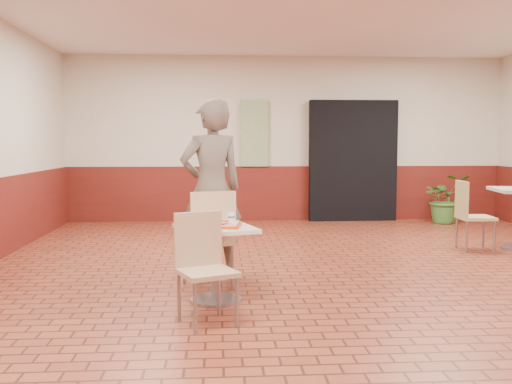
{
  "coord_description": "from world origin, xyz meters",
  "views": [
    {
      "loc": [
        -1.28,
        -5.42,
        1.44
      ],
      "look_at": [
        -0.9,
        0.16,
        0.95
      ],
      "focal_mm": 40.0,
      "sensor_mm": 36.0,
      "label": 1
    }
  ],
  "objects": [
    {
      "name": "room_shell",
      "position": [
        0.0,
        0.0,
        1.5
      ],
      "size": [
        8.01,
        10.01,
        3.01
      ],
      "color": "maroon",
      "rests_on": "ground"
    },
    {
      "name": "serving_tray",
      "position": [
        -1.3,
        -0.34,
        0.7
      ],
      "size": [
        0.45,
        0.35,
        0.03
      ],
      "rotation": [
        0.0,
        0.0,
        -0.13
      ],
      "color": "#B4390D",
      "rests_on": "main_table"
    },
    {
      "name": "main_table",
      "position": [
        -1.3,
        -0.34,
        0.46
      ],
      "size": [
        0.65,
        0.65,
        0.68
      ],
      "rotation": [
        0.0,
        0.0,
        0.29
      ],
      "color": "beige",
      "rests_on": "ground"
    },
    {
      "name": "chair_second_left",
      "position": [
        2.07,
        1.89,
        0.52
      ],
      "size": [
        0.46,
        0.46,
        0.93
      ],
      "rotation": [
        0.0,
        0.0,
        1.5
      ],
      "color": "tan",
      "rests_on": "ground"
    },
    {
      "name": "chair_main_front",
      "position": [
        -1.4,
        -0.93,
        0.49
      ],
      "size": [
        0.53,
        0.53,
        0.88
      ],
      "rotation": [
        0.0,
        0.0,
        0.41
      ],
      "color": "tan",
      "rests_on": "ground"
    },
    {
      "name": "potted_plant",
      "position": [
        2.78,
        4.4,
        0.44
      ],
      "size": [
        0.85,
        0.75,
        0.87
      ],
      "primitive_type": "imported",
      "rotation": [
        0.0,
        0.0,
        -0.1
      ],
      "color": "#3C702D",
      "rests_on": "ground"
    },
    {
      "name": "wainscot_band",
      "position": [
        0.0,
        0.0,
        0.5
      ],
      "size": [
        8.0,
        10.0,
        1.0
      ],
      "color": "#561610",
      "rests_on": "ground"
    },
    {
      "name": "ring_donut",
      "position": [
        -1.41,
        -0.31,
        0.73
      ],
      "size": [
        0.1,
        0.1,
        0.03
      ],
      "primitive_type": "torus",
      "rotation": [
        0.0,
        0.0,
        0.08
      ],
      "color": "#EAAB55",
      "rests_on": "serving_tray"
    },
    {
      "name": "long_john_donut",
      "position": [
        -1.25,
        -0.41,
        0.73
      ],
      "size": [
        0.15,
        0.11,
        0.04
      ],
      "rotation": [
        0.0,
        0.0,
        0.34
      ],
      "color": "#DE7941",
      "rests_on": "serving_tray"
    },
    {
      "name": "chair_main_back",
      "position": [
        -1.36,
        0.12,
        0.54
      ],
      "size": [
        0.56,
        0.56,
        0.97
      ],
      "rotation": [
        0.0,
        0.0,
        3.44
      ],
      "color": "tan",
      "rests_on": "ground"
    },
    {
      "name": "corridor_doorway",
      "position": [
        1.2,
        4.88,
        1.1
      ],
      "size": [
        1.6,
        0.22,
        2.2
      ],
      "primitive_type": "cube",
      "color": "black",
      "rests_on": "ground"
    },
    {
      "name": "paper_cup",
      "position": [
        -1.15,
        -0.22,
        0.75
      ],
      "size": [
        0.06,
        0.06,
        0.08
      ],
      "rotation": [
        0.0,
        0.0,
        0.4
      ],
      "color": "white",
      "rests_on": "serving_tray"
    },
    {
      "name": "promo_poster",
      "position": [
        -0.6,
        4.94,
        1.6
      ],
      "size": [
        0.5,
        0.03,
        1.2
      ],
      "primitive_type": "cube",
      "color": "gray",
      "rests_on": "wainscot_band"
    },
    {
      "name": "customer",
      "position": [
        -1.34,
        0.66,
        0.95
      ],
      "size": [
        0.8,
        0.66,
        1.9
      ],
      "primitive_type": "imported",
      "rotation": [
        0.0,
        0.0,
        3.49
      ],
      "color": "#675B50",
      "rests_on": "ground"
    }
  ]
}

